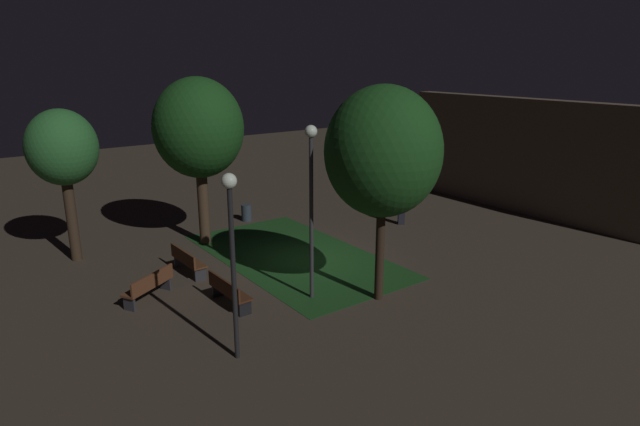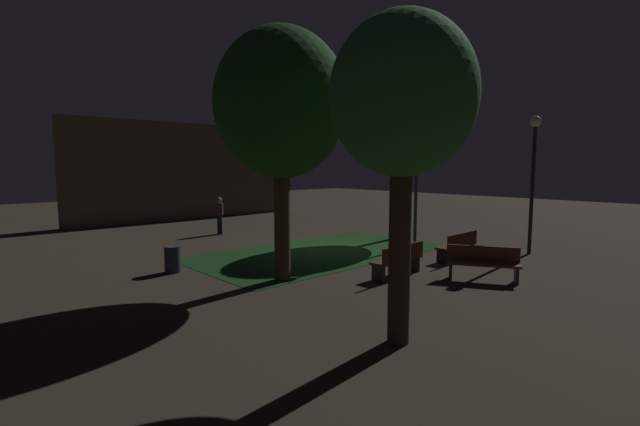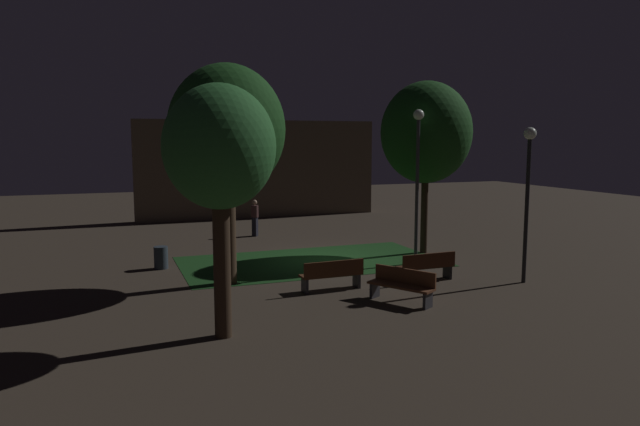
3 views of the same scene
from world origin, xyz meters
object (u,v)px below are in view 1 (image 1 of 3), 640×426
at_px(bench_front_right, 187,260).
at_px(tree_back_left, 383,152).
at_px(bench_lawn_edge, 228,291).
at_px(lamp_post_plaza_east, 311,186).
at_px(bench_back_row, 150,285).
at_px(tree_near_wall, 199,129).
at_px(pedestrian, 402,206).
at_px(tree_lawn_side, 62,149).
at_px(lamp_post_path_center, 232,236).
at_px(trash_bin, 246,213).

relative_size(bench_front_right, tree_back_left, 0.29).
relative_size(bench_front_right, bench_lawn_edge, 1.00).
bearing_deg(lamp_post_plaza_east, bench_back_row, -123.99).
relative_size(tree_near_wall, pedestrian, 3.97).
xyz_separation_m(bench_lawn_edge, pedestrian, (-2.82, 9.78, 0.37)).
bearing_deg(tree_back_left, tree_lawn_side, -143.24).
relative_size(bench_front_right, lamp_post_path_center, 0.40).
bearing_deg(bench_lawn_edge, lamp_post_path_center, -22.81).
height_order(lamp_post_plaza_east, trash_bin, lamp_post_plaza_east).
relative_size(bench_back_row, tree_back_left, 0.28).
height_order(bench_lawn_edge, tree_lawn_side, tree_lawn_side).
height_order(bench_front_right, bench_lawn_edge, same).
xyz_separation_m(tree_lawn_side, pedestrian, (3.84, 12.50, -3.16)).
bearing_deg(lamp_post_plaza_east, lamp_post_path_center, -63.56).
xyz_separation_m(bench_back_row, trash_bin, (-5.54, 6.30, -0.11)).
distance_m(tree_near_wall, lamp_post_path_center, 8.85).
xyz_separation_m(tree_lawn_side, trash_bin, (-0.65, 7.30, -3.65)).
distance_m(tree_lawn_side, trash_bin, 8.18).
distance_m(tree_near_wall, trash_bin, 5.25).
relative_size(bench_front_right, tree_lawn_side, 0.34).
relative_size(tree_back_left, tree_lawn_side, 1.18).
bearing_deg(bench_back_row, bench_front_right, 126.64).
height_order(lamp_post_path_center, trash_bin, lamp_post_path_center).
relative_size(tree_near_wall, tree_back_left, 1.01).
bearing_deg(trash_bin, tree_near_wall, -58.20).
bearing_deg(bench_back_row, bench_lawn_edge, 44.30).
bearing_deg(bench_front_right, lamp_post_path_center, -11.09).
distance_m(bench_lawn_edge, tree_lawn_side, 8.01).
relative_size(bench_lawn_edge, tree_near_wall, 0.28).
xyz_separation_m(bench_front_right, lamp_post_plaza_east, (4.00, 2.31, 3.01)).
relative_size(bench_lawn_edge, lamp_post_path_center, 0.40).
height_order(tree_lawn_side, lamp_post_path_center, tree_lawn_side).
bearing_deg(tree_back_left, bench_front_right, -143.37).
bearing_deg(lamp_post_path_center, tree_back_left, 95.16).
bearing_deg(trash_bin, pedestrian, 49.27).
bearing_deg(tree_near_wall, trash_bin, 121.80).
bearing_deg(bench_front_right, tree_back_left, 36.63).
relative_size(bench_back_row, tree_near_wall, 0.28).
xyz_separation_m(tree_lawn_side, lamp_post_path_center, (9.32, 1.60, -0.90)).
bearing_deg(bench_back_row, trash_bin, 131.35).
xyz_separation_m(bench_back_row, lamp_post_plaza_east, (2.72, 4.03, 3.01)).
relative_size(tree_near_wall, lamp_post_plaza_east, 1.22).
relative_size(bench_back_row, tree_lawn_side, 0.33).
relative_size(bench_lawn_edge, bench_back_row, 1.01).
height_order(bench_back_row, lamp_post_plaza_east, lamp_post_plaza_east).
xyz_separation_m(bench_front_right, bench_back_row, (1.28, -1.72, 0.00)).
bearing_deg(tree_back_left, lamp_post_plaza_east, -128.13).
distance_m(bench_front_right, tree_lawn_side, 5.74).
xyz_separation_m(tree_lawn_side, lamp_post_plaza_east, (7.61, 5.03, -0.53)).
distance_m(trash_bin, pedestrian, 6.89).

